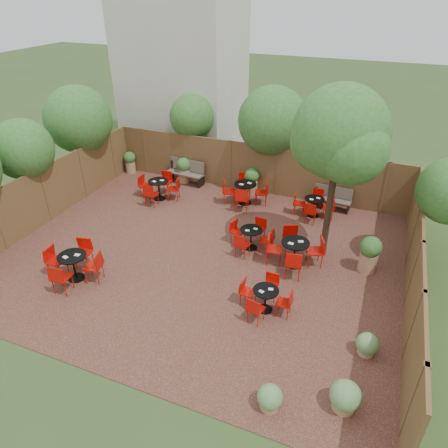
% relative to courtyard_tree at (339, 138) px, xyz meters
% --- Properties ---
extents(ground, '(80.00, 80.00, 0.00)m').
position_rel_courtyard_tree_xyz_m(ground, '(-3.49, -1.53, -3.78)').
color(ground, '#354F23').
rests_on(ground, ground).
extents(courtyard_paving, '(12.00, 10.00, 0.02)m').
position_rel_courtyard_tree_xyz_m(courtyard_paving, '(-3.49, -1.53, -3.77)').
color(courtyard_paving, '#3A1B17').
rests_on(courtyard_paving, ground).
extents(fence_back, '(12.00, 0.08, 2.00)m').
position_rel_courtyard_tree_xyz_m(fence_back, '(-3.49, 3.47, -2.78)').
color(fence_back, brown).
rests_on(fence_back, ground).
extents(fence_left, '(0.08, 10.00, 2.00)m').
position_rel_courtyard_tree_xyz_m(fence_left, '(-9.49, -1.53, -2.78)').
color(fence_left, brown).
rests_on(fence_left, ground).
extents(fence_right, '(0.08, 10.00, 2.00)m').
position_rel_courtyard_tree_xyz_m(fence_right, '(2.51, -1.53, -2.78)').
color(fence_right, brown).
rests_on(fence_right, ground).
extents(neighbour_building, '(5.00, 4.00, 8.00)m').
position_rel_courtyard_tree_xyz_m(neighbour_building, '(-7.99, 6.47, 0.22)').
color(neighbour_building, beige).
rests_on(neighbour_building, ground).
extents(overhang_foliage, '(15.61, 10.81, 2.76)m').
position_rel_courtyard_tree_xyz_m(overhang_foliage, '(-6.24, 0.88, -1.05)').
color(overhang_foliage, '#2D6520').
rests_on(overhang_foliage, ground).
extents(courtyard_tree, '(2.77, 2.67, 5.23)m').
position_rel_courtyard_tree_xyz_m(courtyard_tree, '(0.00, 0.00, 0.00)').
color(courtyard_tree, black).
rests_on(courtyard_tree, courtyard_paving).
extents(park_bench_left, '(1.65, 0.66, 1.00)m').
position_rel_courtyard_tree_xyz_m(park_bench_left, '(-6.33, 3.10, -3.25)').
color(park_bench_left, brown).
rests_on(park_bench_left, courtyard_paving).
extents(park_bench_right, '(1.42, 0.54, 0.86)m').
position_rel_courtyard_tree_xyz_m(park_bench_right, '(-0.23, 3.09, -3.32)').
color(park_bench_right, brown).
rests_on(park_bench_right, courtyard_paving).
extents(bistro_tables, '(7.64, 7.95, 0.96)m').
position_rel_courtyard_tree_xyz_m(bistro_tables, '(-3.23, -0.30, -3.31)').
color(bistro_tables, black).
rests_on(bistro_tables, courtyard_paving).
extents(planters, '(11.09, 4.18, 1.14)m').
position_rel_courtyard_tree_xyz_m(planters, '(-3.76, 2.07, -3.18)').
color(planters, '#A57752').
rests_on(planters, courtyard_paving).
extents(low_shrubs, '(2.19, 2.70, 0.68)m').
position_rel_courtyard_tree_xyz_m(low_shrubs, '(1.10, -5.06, -3.47)').
color(low_shrubs, '#A57752').
rests_on(low_shrubs, courtyard_paving).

